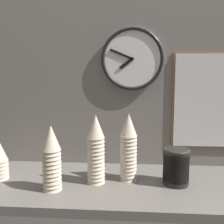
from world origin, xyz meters
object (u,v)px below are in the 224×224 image
object	(u,v)px
cup_stack_center_right	(128,147)
menu_board	(205,101)
cup_stack_center_left	(52,158)
wall_clock	(132,59)
cup_stack_center	(96,149)
bowl_stack_right	(176,166)

from	to	relation	value
cup_stack_center_right	menu_board	distance (cm)	53.05
cup_stack_center_left	menu_board	distance (cm)	88.59
wall_clock	cup_stack_center	bearing A→B (deg)	-123.51
wall_clock	menu_board	world-z (taller)	wall_clock
cup_stack_center_left	menu_board	size ratio (longest dim) A/B	0.55
cup_stack_center_right	menu_board	xyz separation A→B (cm)	(43.11, 22.31, 21.41)
cup_stack_center	menu_board	bearing A→B (deg)	24.70
cup_stack_center_right	wall_clock	xyz separation A→B (cm)	(1.70, 21.42, 44.84)
wall_clock	cup_stack_center_left	bearing A→B (deg)	-135.42
cup_stack_center	cup_stack_center_right	size ratio (longest dim) A/B	1.00
bowl_stack_right	cup_stack_center_right	bearing A→B (deg)	170.16
bowl_stack_right	wall_clock	xyz separation A→B (cm)	(-20.95, 25.35, 52.50)
cup_stack_center_left	cup_stack_center_right	world-z (taller)	cup_stack_center_right
cup_stack_center_left	bowl_stack_right	world-z (taller)	cup_stack_center_left
menu_board	cup_stack_center_right	bearing A→B (deg)	-152.64
menu_board	cup_stack_center	bearing A→B (deg)	-155.30
cup_stack_center	wall_clock	xyz separation A→B (cm)	(17.29, 26.11, 44.84)
bowl_stack_right	menu_board	bearing A→B (deg)	52.04
menu_board	bowl_stack_right	bearing A→B (deg)	-127.96
cup_stack_center_left	wall_clock	distance (cm)	68.76
cup_stack_center_left	wall_clock	size ratio (longest dim) A/B	0.85
cup_stack_center_left	menu_board	bearing A→B (deg)	25.15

